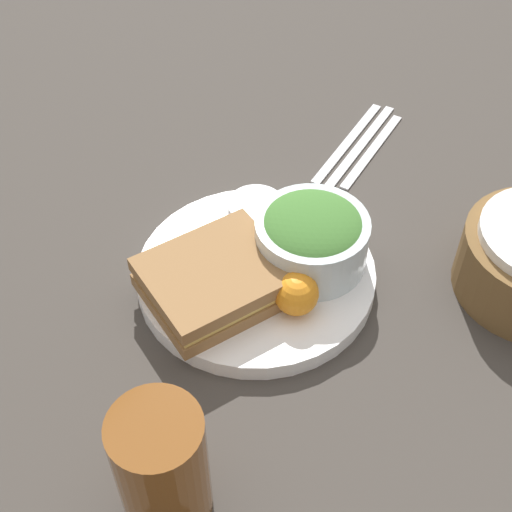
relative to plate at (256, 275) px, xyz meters
name	(u,v)px	position (x,y,z in m)	size (l,w,h in m)	color
ground_plane	(256,281)	(0.00, 0.00, -0.01)	(4.00, 4.00, 0.00)	#3D3833
plate	(256,275)	(0.00, 0.00, 0.00)	(0.26, 0.26, 0.02)	white
sandwich	(216,280)	(0.05, -0.01, 0.03)	(0.17, 0.16, 0.04)	olive
salad_bowl	(312,236)	(-0.05, 0.04, 0.05)	(0.12, 0.12, 0.07)	silver
dressing_cup	(256,215)	(-0.05, -0.04, 0.03)	(0.06, 0.06, 0.04)	#99999E
orange_wedge	(296,294)	(0.02, 0.07, 0.03)	(0.05, 0.05, 0.05)	orange
drink_glass	(162,468)	(0.25, 0.11, 0.06)	(0.08, 0.08, 0.13)	brown
fork	(348,142)	(-0.27, -0.06, -0.01)	(0.20, 0.01, 0.01)	silver
knife	(360,146)	(-0.27, -0.05, -0.01)	(0.21, 0.01, 0.01)	silver
spoon	(372,150)	(-0.28, -0.03, -0.01)	(0.18, 0.01, 0.01)	silver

